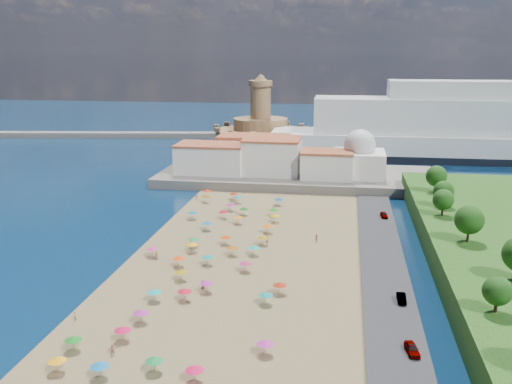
# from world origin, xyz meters

# --- Properties ---
(ground) EXTENTS (700.00, 700.00, 0.00)m
(ground) POSITION_xyz_m (0.00, 0.00, 0.00)
(ground) COLOR #071938
(ground) RESTS_ON ground
(terrace) EXTENTS (90.00, 36.00, 3.00)m
(terrace) POSITION_xyz_m (10.00, 73.00, 1.50)
(terrace) COLOR #59544C
(terrace) RESTS_ON ground
(jetty) EXTENTS (18.00, 70.00, 2.40)m
(jetty) POSITION_xyz_m (-12.00, 108.00, 1.20)
(jetty) COLOR #59544C
(jetty) RESTS_ON ground
(breakwater) EXTENTS (199.03, 34.77, 2.60)m
(breakwater) POSITION_xyz_m (-110.00, 153.00, 1.30)
(breakwater) COLOR #59544C
(breakwater) RESTS_ON ground
(waterfront_buildings) EXTENTS (57.00, 29.00, 11.00)m
(waterfront_buildings) POSITION_xyz_m (-3.05, 73.64, 7.88)
(waterfront_buildings) COLOR silver
(waterfront_buildings) RESTS_ON terrace
(domed_building) EXTENTS (16.00, 16.00, 15.00)m
(domed_building) POSITION_xyz_m (30.00, 71.00, 8.97)
(domed_building) COLOR silver
(domed_building) RESTS_ON terrace
(fortress) EXTENTS (40.00, 40.00, 32.40)m
(fortress) POSITION_xyz_m (-12.00, 138.00, 6.68)
(fortress) COLOR #A17B50
(fortress) RESTS_ON ground
(cruise_ship) EXTENTS (172.62, 27.69, 37.69)m
(cruise_ship) POSITION_xyz_m (81.47, 121.71, 11.16)
(cruise_ship) COLOR black
(cruise_ship) RESTS_ON ground
(beach_parasols) EXTENTS (32.08, 114.32, 2.20)m
(beach_parasols) POSITION_xyz_m (-0.83, -9.51, 2.15)
(beach_parasols) COLOR gray
(beach_parasols) RESTS_ON beach
(beachgoers) EXTENTS (36.98, 95.78, 1.83)m
(beachgoers) POSITION_xyz_m (1.71, -1.41, 1.11)
(beachgoers) COLOR tan
(beachgoers) RESTS_ON beach
(parked_cars) EXTENTS (2.25, 72.34, 1.38)m
(parked_cars) POSITION_xyz_m (36.00, -6.65, 1.38)
(parked_cars) COLOR gray
(parked_cars) RESTS_ON promenade
(hillside_trees) EXTENTS (12.56, 106.49, 7.38)m
(hillside_trees) POSITION_xyz_m (49.82, -7.22, 10.10)
(hillside_trees) COLOR #382314
(hillside_trees) RESTS_ON hillside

